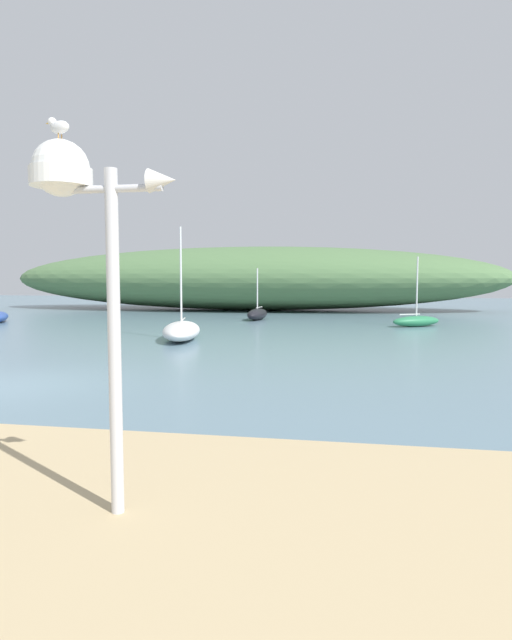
% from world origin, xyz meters
% --- Properties ---
extents(ground_plane, '(120.00, 120.00, 0.00)m').
position_xyz_m(ground_plane, '(0.00, 0.00, 0.00)').
color(ground_plane, slate).
extents(distant_hill, '(39.58, 10.76, 4.95)m').
position_xyz_m(distant_hill, '(-0.30, 29.83, 2.48)').
color(distant_hill, '#517547').
rests_on(distant_hill, ground).
extents(mast_structure, '(1.38, 0.56, 3.49)m').
position_xyz_m(mast_structure, '(4.90, -6.01, 3.11)').
color(mast_structure, silver).
rests_on(mast_structure, beach_sand).
extents(seagull_on_radar, '(0.29, 0.15, 0.21)m').
position_xyz_m(seagull_on_radar, '(4.75, -6.01, 3.81)').
color(seagull_on_radar, orange).
rests_on(seagull_on_radar, mast_structure).
extents(sailboat_centre_water, '(2.35, 4.47, 4.47)m').
position_xyz_m(sailboat_centre_water, '(0.87, 9.19, 0.37)').
color(sailboat_centre_water, white).
rests_on(sailboat_centre_water, ground).
extents(sailboat_west_reach, '(2.81, 2.16, 3.55)m').
position_xyz_m(sailboat_west_reach, '(10.83, 16.82, 0.30)').
color(sailboat_west_reach, '#287A4C').
rests_on(sailboat_west_reach, ground).
extents(sailboat_near_shore, '(1.17, 3.14, 3.06)m').
position_xyz_m(sailboat_near_shore, '(2.09, 19.76, 0.35)').
color(sailboat_near_shore, black).
rests_on(sailboat_near_shore, ground).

